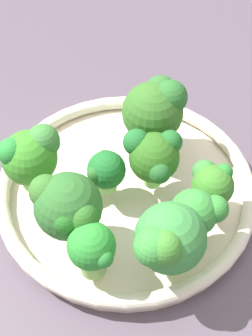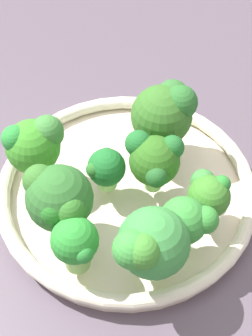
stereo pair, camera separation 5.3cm
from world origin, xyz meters
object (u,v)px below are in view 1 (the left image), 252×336
at_px(broccoli_floret_1, 95,248).
at_px(broccoli_floret_8, 212,184).
at_px(bowl, 126,193).
at_px(broccoli_floret_3, 168,240).
at_px(broccoli_floret_5, 156,109).
at_px(broccoli_floret_6, 67,207).
at_px(broccoli_floret_4, 195,214).
at_px(broccoli_floret_0, 106,170).
at_px(broccoli_floret_2, 154,158).
at_px(broccoli_floret_7, 31,153).

relative_size(broccoli_floret_1, broccoli_floret_8, 1.16).
distance_m(bowl, broccoli_floret_3, 0.12).
distance_m(broccoli_floret_3, broccoli_floret_5, 0.17).
relative_size(bowl, broccoli_floret_6, 3.57).
bearing_deg(broccoli_floret_4, broccoli_floret_0, -126.79).
height_order(broccoli_floret_2, broccoli_floret_4, broccoli_floret_2).
relative_size(broccoli_floret_2, broccoli_floret_3, 0.86).
bearing_deg(broccoli_floret_6, broccoli_floret_8, 105.02).
bearing_deg(bowl, broccoli_floret_5, 153.98).
height_order(broccoli_floret_1, broccoli_floret_3, broccoli_floret_3).
xyz_separation_m(broccoli_floret_6, broccoli_floret_7, (-0.07, -0.04, -0.00)).
distance_m(broccoli_floret_4, broccoli_floret_7, 0.18).
relative_size(broccoli_floret_0, broccoli_floret_7, 0.66).
bearing_deg(broccoli_floret_2, broccoli_floret_3, 4.67).
distance_m(broccoli_floret_1, broccoli_floret_4, 0.10).
xyz_separation_m(broccoli_floret_3, broccoli_floret_8, (-0.07, 0.05, -0.01)).
distance_m(broccoli_floret_2, broccoli_floret_4, 0.08).
distance_m(bowl, broccoli_floret_1, 0.12).
bearing_deg(broccoli_floret_7, broccoli_floret_8, 79.73).
relative_size(bowl, broccoli_floret_7, 3.85).
bearing_deg(broccoli_floret_1, bowl, 164.19).
bearing_deg(broccoli_floret_2, broccoli_floret_7, -92.67).
height_order(bowl, broccoli_floret_6, broccoli_floret_6).
bearing_deg(broccoli_floret_6, broccoli_floret_4, 88.71).
relative_size(broccoli_floret_6, broccoli_floret_7, 1.08).
relative_size(broccoli_floret_4, broccoli_floret_5, 0.74).
bearing_deg(broccoli_floret_3, broccoli_floret_0, -149.42).
xyz_separation_m(broccoli_floret_1, broccoli_floret_2, (-0.10, 0.06, 0.00)).
height_order(bowl, broccoli_floret_0, broccoli_floret_0).
bearing_deg(broccoli_floret_4, broccoli_floret_8, 151.95).
bearing_deg(broccoli_floret_3, broccoli_floret_8, 146.45).
bearing_deg(broccoli_floret_5, broccoli_floret_3, 1.41).
height_order(broccoli_floret_0, broccoli_floret_4, broccoli_floret_4).
bearing_deg(broccoli_floret_0, broccoli_floret_8, 77.76).
relative_size(broccoli_floret_7, broccoli_floret_8, 1.34).
xyz_separation_m(bowl, broccoli_floret_6, (0.06, -0.06, 0.06)).
height_order(bowl, broccoli_floret_3, broccoli_floret_3).
bearing_deg(broccoli_floret_7, broccoli_floret_4, 65.45).
relative_size(broccoli_floret_0, broccoli_floret_2, 0.73).
bearing_deg(broccoli_floret_6, broccoli_floret_2, 127.95).
distance_m(bowl, broccoli_floret_5, 0.10).
bearing_deg(bowl, broccoli_floret_0, -86.48).
height_order(broccoli_floret_1, broccoli_floret_4, broccoli_floret_1).
distance_m(bowl, broccoli_floret_8, 0.10).
height_order(broccoli_floret_3, broccoli_floret_6, same).
bearing_deg(broccoli_floret_6, broccoli_floret_7, -149.48).
bearing_deg(bowl, broccoli_floret_7, -95.12).
relative_size(broccoli_floret_3, broccoli_floret_4, 1.27).
bearing_deg(broccoli_floret_3, broccoli_floret_2, -175.33).
bearing_deg(bowl, broccoli_floret_1, -15.81).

